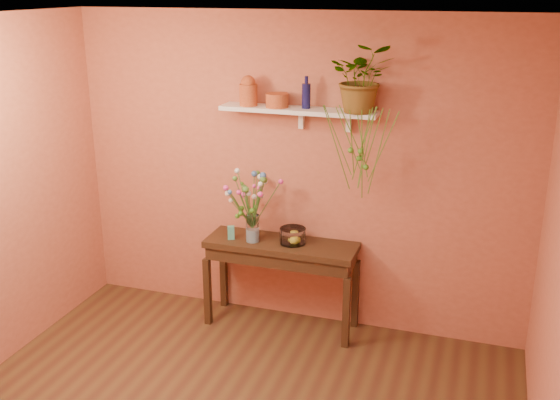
{
  "coord_description": "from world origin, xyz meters",
  "views": [
    {
      "loc": [
        1.54,
        -3.13,
        2.91
      ],
      "look_at": [
        0.0,
        1.55,
        1.25
      ],
      "focal_mm": 41.72,
      "sensor_mm": 36.0,
      "label": 1
    }
  ],
  "objects_px": {
    "blue_bottle": "(306,95)",
    "glass_bowl": "(293,236)",
    "bouquet": "(251,192)",
    "terracotta_jug": "(248,91)",
    "glass_vase": "(253,230)",
    "sideboard": "(281,254)",
    "spider_plant": "(362,78)"
  },
  "relations": [
    {
      "from": "blue_bottle",
      "to": "terracotta_jug",
      "type": "bearing_deg",
      "value": -176.42
    },
    {
      "from": "glass_vase",
      "to": "glass_bowl",
      "type": "height_order",
      "value": "glass_vase"
    },
    {
      "from": "blue_bottle",
      "to": "bouquet",
      "type": "distance_m",
      "value": 0.92
    },
    {
      "from": "blue_bottle",
      "to": "glass_vase",
      "type": "xyz_separation_m",
      "value": [
        -0.41,
        -0.17,
        -1.15
      ]
    },
    {
      "from": "sideboard",
      "to": "glass_bowl",
      "type": "distance_m",
      "value": 0.2
    },
    {
      "from": "terracotta_jug",
      "to": "bouquet",
      "type": "distance_m",
      "value": 0.83
    },
    {
      "from": "spider_plant",
      "to": "bouquet",
      "type": "relative_size",
      "value": 0.98
    },
    {
      "from": "blue_bottle",
      "to": "glass_bowl",
      "type": "height_order",
      "value": "blue_bottle"
    },
    {
      "from": "terracotta_jug",
      "to": "bouquet",
      "type": "xyz_separation_m",
      "value": [
        0.06,
        -0.14,
        -0.81
      ]
    },
    {
      "from": "spider_plant",
      "to": "glass_bowl",
      "type": "bearing_deg",
      "value": -172.5
    },
    {
      "from": "spider_plant",
      "to": "glass_vase",
      "type": "xyz_separation_m",
      "value": [
        -0.87,
        -0.14,
        -1.31
      ]
    },
    {
      "from": "blue_bottle",
      "to": "sideboard",
      "type": "bearing_deg",
      "value": -147.33
    },
    {
      "from": "blue_bottle",
      "to": "spider_plant",
      "type": "height_order",
      "value": "spider_plant"
    },
    {
      "from": "blue_bottle",
      "to": "glass_bowl",
      "type": "bearing_deg",
      "value": -126.4
    },
    {
      "from": "spider_plant",
      "to": "terracotta_jug",
      "type": "bearing_deg",
      "value": 179.94
    },
    {
      "from": "bouquet",
      "to": "glass_bowl",
      "type": "distance_m",
      "value": 0.52
    },
    {
      "from": "bouquet",
      "to": "sideboard",
      "type": "bearing_deg",
      "value": 14.17
    },
    {
      "from": "spider_plant",
      "to": "glass_vase",
      "type": "distance_m",
      "value": 1.58
    },
    {
      "from": "terracotta_jug",
      "to": "blue_bottle",
      "type": "bearing_deg",
      "value": 3.58
    },
    {
      "from": "glass_vase",
      "to": "bouquet",
      "type": "xyz_separation_m",
      "value": [
        -0.01,
        -0.0,
        0.35
      ]
    },
    {
      "from": "spider_plant",
      "to": "sideboard",
      "type": "bearing_deg",
      "value": -172.77
    },
    {
      "from": "blue_bottle",
      "to": "spider_plant",
      "type": "relative_size",
      "value": 0.48
    },
    {
      "from": "glass_vase",
      "to": "bouquet",
      "type": "bearing_deg",
      "value": -151.26
    },
    {
      "from": "terracotta_jug",
      "to": "blue_bottle",
      "type": "distance_m",
      "value": 0.49
    },
    {
      "from": "blue_bottle",
      "to": "glass_vase",
      "type": "bearing_deg",
      "value": -157.72
    },
    {
      "from": "spider_plant",
      "to": "glass_vase",
      "type": "height_order",
      "value": "spider_plant"
    },
    {
      "from": "bouquet",
      "to": "glass_bowl",
      "type": "bearing_deg",
      "value": 11.83
    },
    {
      "from": "glass_bowl",
      "to": "terracotta_jug",
      "type": "bearing_deg",
      "value": 170.22
    },
    {
      "from": "sideboard",
      "to": "spider_plant",
      "type": "bearing_deg",
      "value": 7.23
    },
    {
      "from": "sideboard",
      "to": "terracotta_jug",
      "type": "xyz_separation_m",
      "value": [
        -0.31,
        0.08,
        1.38
      ]
    },
    {
      "from": "glass_bowl",
      "to": "bouquet",
      "type": "bearing_deg",
      "value": -168.17
    },
    {
      "from": "sideboard",
      "to": "terracotta_jug",
      "type": "bearing_deg",
      "value": 165.47
    }
  ]
}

